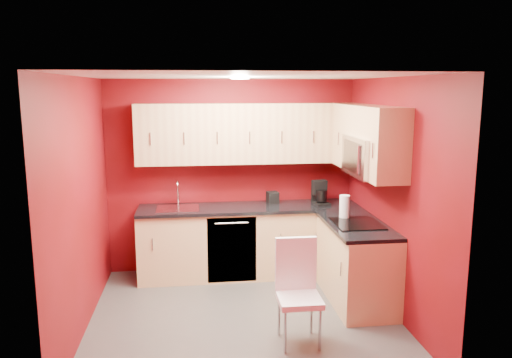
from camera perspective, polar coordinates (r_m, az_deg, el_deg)
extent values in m
plane|color=#454340|center=(5.50, -1.42, -15.36)|extent=(3.20, 3.20, 0.00)
plane|color=white|center=(4.96, -1.55, 11.68)|extent=(3.20, 3.20, 0.00)
plane|color=maroon|center=(6.55, -2.80, 0.34)|extent=(3.20, 0.00, 3.20)
plane|color=maroon|center=(3.65, 0.92, -7.76)|extent=(3.20, 0.00, 3.20)
plane|color=maroon|center=(5.18, -19.40, -2.91)|extent=(0.00, 3.00, 3.00)
plane|color=maroon|center=(5.48, 15.43, -1.99)|extent=(0.00, 3.00, 3.00)
cube|color=#D6BD7A|center=(6.47, -0.75, -7.20)|extent=(2.80, 0.60, 0.87)
cube|color=#D6BD7A|center=(5.82, 11.33, -9.45)|extent=(0.60, 1.30, 0.87)
cube|color=black|center=(6.33, -0.74, -3.31)|extent=(2.80, 0.63, 0.04)
cube|color=black|center=(5.66, 11.39, -5.17)|extent=(0.63, 1.27, 0.04)
cube|color=tan|center=(6.32, -0.91, 5.25)|extent=(2.80, 0.35, 0.75)
cube|color=tan|center=(6.13, 11.08, 4.91)|extent=(0.35, 0.57, 0.75)
cube|color=tan|center=(5.05, 15.16, 3.63)|extent=(0.35, 0.22, 0.75)
cube|color=tan|center=(5.49, 13.33, 6.42)|extent=(0.35, 0.76, 0.33)
cube|color=silver|center=(5.52, 12.92, 2.53)|extent=(0.40, 0.76, 0.42)
cube|color=black|center=(5.46, 11.05, 2.52)|extent=(0.02, 0.62, 0.33)
cylinder|color=silver|center=(5.23, 11.61, 2.18)|extent=(0.02, 0.02, 0.29)
cube|color=black|center=(5.62, 11.46, -5.02)|extent=(0.50, 0.55, 0.01)
cube|color=silver|center=(6.29, -8.92, -3.40)|extent=(0.52, 0.42, 0.02)
cylinder|color=silver|center=(6.46, -8.91, -1.81)|extent=(0.02, 0.02, 0.26)
torus|color=silver|center=(6.36, -8.96, -0.80)|extent=(0.02, 0.16, 0.16)
cylinder|color=silver|center=(6.30, -8.96, -1.46)|extent=(0.02, 0.02, 0.12)
cube|color=black|center=(6.17, -2.77, -8.09)|extent=(0.60, 0.02, 0.82)
cylinder|color=white|center=(5.26, -1.88, 11.43)|extent=(0.20, 0.20, 0.01)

